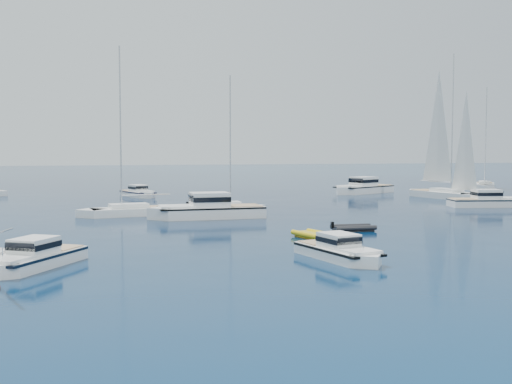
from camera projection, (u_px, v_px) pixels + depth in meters
ground at (446, 253)px, 38.20m from camera, size 400.00×400.00×0.00m
motor_cruiser_near at (340, 260)px, 36.06m from camera, size 3.86×7.55×1.90m
motor_cruiser_left at (33, 268)px, 33.55m from camera, size 5.94×7.86×2.03m
motor_cruiser_centre at (207, 218)px, 57.31m from camera, size 11.33×3.83×2.94m
motor_cruiser_far_r at (488, 207)px, 68.31m from camera, size 9.39×4.30×2.37m
motor_cruiser_distant at (362, 193)px, 88.50m from camera, size 11.34×8.27×2.90m
motor_cruiser_horizon at (139, 197)px, 82.18m from camera, size 4.97×7.81×1.97m
sailboat_mid_l at (134, 215)px, 59.48m from camera, size 11.32×4.68×16.16m
sailboat_centre at (221, 212)px, 62.71m from camera, size 9.44×2.52×13.85m
sailboat_sails_r at (443, 198)px, 80.00m from camera, size 6.50×12.97×18.45m
sailboat_sails_far at (484, 188)px, 99.63m from camera, size 8.45×10.76×16.17m
tender_yellow at (315, 238)px, 44.46m from camera, size 2.99×4.13×0.95m
tender_grey_near at (353, 231)px, 48.46m from camera, size 3.39×1.91×0.95m
tender_grey_far at (174, 210)px, 64.90m from camera, size 3.72×2.96×0.95m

